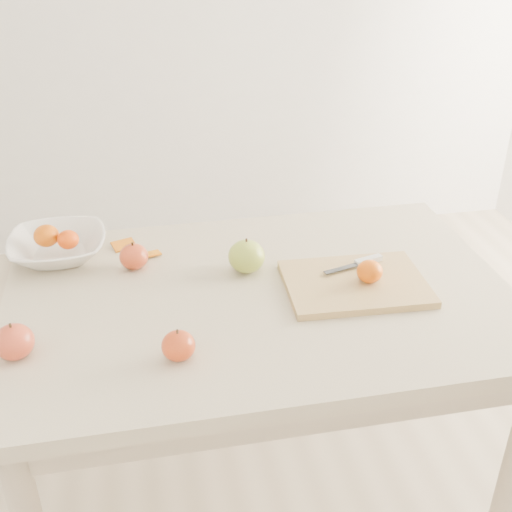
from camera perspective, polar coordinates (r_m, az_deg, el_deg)
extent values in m
plane|color=#C6B293|center=(2.04, 0.30, -21.29)|extent=(3.50, 3.50, 0.00)
cube|color=beige|center=(1.54, 0.37, -3.81)|extent=(1.20, 0.80, 0.04)
cylinder|color=#BCAA8E|center=(2.03, -16.98, -9.00)|extent=(0.06, 0.06, 0.71)
cylinder|color=#BCAA8E|center=(2.17, 12.64, -5.66)|extent=(0.06, 0.06, 0.71)
cylinder|color=#BCAA8E|center=(1.73, 21.68, -18.24)|extent=(0.06, 0.06, 0.71)
cube|color=tan|center=(1.56, 8.79, -2.43)|extent=(0.35, 0.26, 0.02)
ellipsoid|color=#CB5107|center=(1.55, 10.06, -1.36)|extent=(0.06, 0.06, 0.05)
imported|color=white|center=(1.74, -17.20, 0.77)|extent=(0.25, 0.25, 0.06)
ellipsoid|color=#D35F07|center=(1.74, -18.14, 1.74)|extent=(0.06, 0.06, 0.06)
ellipsoid|color=#E34B08|center=(1.71, -16.37, 1.42)|extent=(0.06, 0.06, 0.05)
cube|color=#C3610D|center=(1.76, -11.65, 0.84)|extent=(0.07, 0.06, 0.01)
cube|color=orange|center=(1.71, -9.25, 0.14)|extent=(0.05, 0.05, 0.01)
cube|color=silver|center=(1.63, 9.96, -0.37)|extent=(0.08, 0.04, 0.01)
cube|color=#383A40|center=(1.59, 7.59, -1.12)|extent=(0.10, 0.04, 0.00)
ellipsoid|color=olive|center=(1.59, -0.84, -0.03)|extent=(0.09, 0.09, 0.08)
ellipsoid|color=#9F0E0B|center=(1.64, -10.81, -0.05)|extent=(0.07, 0.07, 0.07)
ellipsoid|color=maroon|center=(1.32, -6.91, -7.92)|extent=(0.07, 0.07, 0.06)
ellipsoid|color=maroon|center=(1.40, -20.72, -7.15)|extent=(0.08, 0.08, 0.07)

